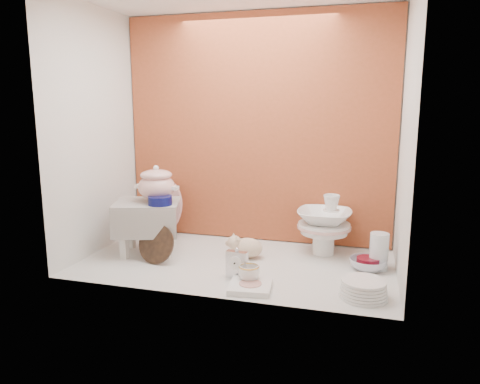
% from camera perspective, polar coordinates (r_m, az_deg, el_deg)
% --- Properties ---
extents(ground, '(1.80, 1.80, 0.00)m').
position_cam_1_polar(ground, '(2.68, -0.53, -8.89)').
color(ground, silver).
rests_on(ground, ground).
extents(niche_shell, '(1.86, 1.03, 1.53)m').
position_cam_1_polar(niche_shell, '(2.70, 0.53, 11.36)').
color(niche_shell, '#A54829').
rests_on(niche_shell, ground).
extents(step_stool, '(0.47, 0.43, 0.33)m').
position_cam_1_polar(step_stool, '(2.87, -11.55, -4.40)').
color(step_stool, silver).
rests_on(step_stool, ground).
extents(soup_tureen, '(0.35, 0.35, 0.23)m').
position_cam_1_polar(soup_tureen, '(2.81, -10.51, 1.09)').
color(soup_tureen, white).
rests_on(soup_tureen, step_stool).
extents(cobalt_bowl, '(0.18, 0.18, 0.05)m').
position_cam_1_polar(cobalt_bowl, '(2.72, -10.06, -1.06)').
color(cobalt_bowl, '#0A0D4D').
rests_on(cobalt_bowl, step_stool).
extents(floral_platter, '(0.43, 0.26, 0.40)m').
position_cam_1_polar(floral_platter, '(3.25, -10.03, -1.83)').
color(floral_platter, silver).
rests_on(floral_platter, ground).
extents(blue_white_vase, '(0.25, 0.25, 0.23)m').
position_cam_1_polar(blue_white_vase, '(3.24, -10.95, -3.46)').
color(blue_white_vase, silver).
rests_on(blue_white_vase, ground).
extents(lacquer_tray, '(0.25, 0.13, 0.23)m').
position_cam_1_polar(lacquer_tray, '(2.70, -10.55, -6.45)').
color(lacquer_tray, black).
rests_on(lacquer_tray, ground).
extents(mantel_clock, '(0.12, 0.05, 0.17)m').
position_cam_1_polar(mantel_clock, '(2.43, -0.39, -8.96)').
color(mantel_clock, silver).
rests_on(mantel_clock, ground).
extents(plush_pig, '(0.25, 0.19, 0.13)m').
position_cam_1_polar(plush_pig, '(2.74, 1.05, -7.00)').
color(plush_pig, '#CCAE8F').
rests_on(plush_pig, ground).
extents(teacup_saucer, '(0.20, 0.20, 0.01)m').
position_cam_1_polar(teacup_saucer, '(2.38, 1.14, -11.37)').
color(teacup_saucer, white).
rests_on(teacup_saucer, ground).
extents(gold_rim_teacup, '(0.12, 0.12, 0.09)m').
position_cam_1_polar(gold_rim_teacup, '(2.37, 1.14, -10.24)').
color(gold_rim_teacup, white).
rests_on(gold_rim_teacup, teacup_saucer).
extents(lattice_dish, '(0.23, 0.23, 0.03)m').
position_cam_1_polar(lattice_dish, '(2.31, 1.31, -11.85)').
color(lattice_dish, white).
rests_on(lattice_dish, ground).
extents(dinner_plate_stack, '(0.29, 0.29, 0.09)m').
position_cam_1_polar(dinner_plate_stack, '(2.29, 15.34, -11.71)').
color(dinner_plate_stack, white).
rests_on(dinner_plate_stack, ground).
extents(crystal_bowl, '(0.25, 0.25, 0.06)m').
position_cam_1_polar(crystal_bowl, '(2.66, 15.87, -8.77)').
color(crystal_bowl, silver).
rests_on(crystal_bowl, ground).
extents(clear_glass_vase, '(0.12, 0.12, 0.21)m').
position_cam_1_polar(clear_glass_vase, '(2.67, 17.14, -7.17)').
color(clear_glass_vase, silver).
rests_on(clear_glass_vase, ground).
extents(porcelain_tower, '(0.36, 0.36, 0.38)m').
position_cam_1_polar(porcelain_tower, '(2.83, 10.58, -4.03)').
color(porcelain_tower, white).
rests_on(porcelain_tower, ground).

